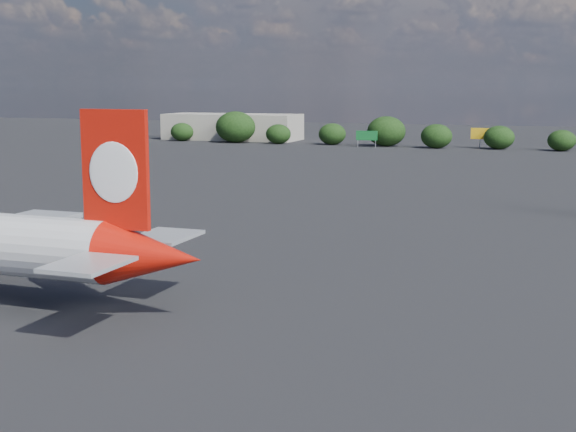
% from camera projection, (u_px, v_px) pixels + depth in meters
% --- Properties ---
extents(ground, '(500.00, 500.00, 0.00)m').
position_uv_depth(ground, '(293.00, 214.00, 107.39)').
color(ground, black).
rests_on(ground, ground).
extents(terminal_building, '(42.00, 16.00, 8.00)m').
position_uv_depth(terminal_building, '(232.00, 127.00, 250.82)').
color(terminal_building, gray).
rests_on(terminal_building, ground).
extents(highway_sign, '(6.00, 0.30, 4.50)m').
position_uv_depth(highway_sign, '(367.00, 136.00, 220.83)').
color(highway_sign, '#156A2B').
rests_on(highway_sign, ground).
extents(billboard_yellow, '(5.00, 0.30, 5.50)m').
position_uv_depth(billboard_yellow, '(480.00, 134.00, 216.58)').
color(billboard_yellow, yellow).
rests_on(billboard_yellow, ground).
extents(horizon_treeline, '(210.08, 13.34, 9.29)m').
position_uv_depth(horizon_treeline, '(500.00, 134.00, 213.76)').
color(horizon_treeline, black).
rests_on(horizon_treeline, ground).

